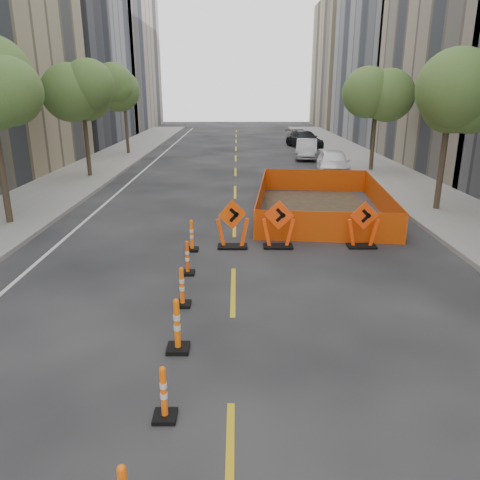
{
  "coord_description": "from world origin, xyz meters",
  "views": [
    {
      "loc": [
        0.11,
        -6.9,
        4.86
      ],
      "look_at": [
        0.18,
        4.77,
        1.1
      ],
      "focal_mm": 35.0,
      "sensor_mm": 36.0,
      "label": 1
    }
  ],
  "objects_px": {
    "channelizer_3": "(177,325)",
    "parked_car_mid": "(307,149)",
    "channelizer_6": "(192,235)",
    "chevron_sign_center": "(279,224)",
    "chevron_sign_right": "(363,225)",
    "channelizer_4": "(182,287)",
    "channelizer_5": "(187,258)",
    "chevron_sign_left": "(232,224)",
    "channelizer_2": "(164,393)",
    "parked_car_far": "(304,139)",
    "parked_car_near": "(333,163)"
  },
  "relations": [
    {
      "from": "chevron_sign_center",
      "to": "channelizer_4",
      "type": "bearing_deg",
      "value": -109.96
    },
    {
      "from": "chevron_sign_right",
      "to": "parked_car_far",
      "type": "distance_m",
      "value": 27.48
    },
    {
      "from": "channelizer_6",
      "to": "chevron_sign_right",
      "type": "bearing_deg",
      "value": 3.0
    },
    {
      "from": "channelizer_3",
      "to": "chevron_sign_center",
      "type": "xyz_separation_m",
      "value": [
        2.47,
        6.24,
        0.23
      ]
    },
    {
      "from": "channelizer_6",
      "to": "chevron_sign_center",
      "type": "bearing_deg",
      "value": 5.8
    },
    {
      "from": "chevron_sign_right",
      "to": "channelizer_5",
      "type": "bearing_deg",
      "value": -164.08
    },
    {
      "from": "parked_car_far",
      "to": "parked_car_mid",
      "type": "bearing_deg",
      "value": -111.57
    },
    {
      "from": "chevron_sign_center",
      "to": "parked_car_mid",
      "type": "xyz_separation_m",
      "value": [
        3.81,
        20.52,
        -0.08
      ]
    },
    {
      "from": "channelizer_6",
      "to": "parked_car_far",
      "type": "relative_size",
      "value": 0.2
    },
    {
      "from": "channelizer_4",
      "to": "chevron_sign_center",
      "type": "height_order",
      "value": "chevron_sign_center"
    },
    {
      "from": "chevron_sign_right",
      "to": "chevron_sign_left",
      "type": "bearing_deg",
      "value": 173.21
    },
    {
      "from": "channelizer_4",
      "to": "parked_car_mid",
      "type": "relative_size",
      "value": 0.23
    },
    {
      "from": "channelizer_6",
      "to": "parked_car_far",
      "type": "bearing_deg",
      "value": 75.21
    },
    {
      "from": "channelizer_4",
      "to": "chevron_sign_left",
      "type": "distance_m",
      "value": 4.41
    },
    {
      "from": "channelizer_4",
      "to": "parked_car_far",
      "type": "distance_m",
      "value": 32.48
    },
    {
      "from": "channelizer_5",
      "to": "channelizer_6",
      "type": "xyz_separation_m",
      "value": [
        -0.06,
        1.99,
        0.02
      ]
    },
    {
      "from": "channelizer_3",
      "to": "parked_car_mid",
      "type": "distance_m",
      "value": 27.49
    },
    {
      "from": "chevron_sign_left",
      "to": "channelizer_6",
      "type": "bearing_deg",
      "value": 168.64
    },
    {
      "from": "chevron_sign_right",
      "to": "parked_car_far",
      "type": "height_order",
      "value": "chevron_sign_right"
    },
    {
      "from": "channelizer_3",
      "to": "channelizer_5",
      "type": "bearing_deg",
      "value": 93.01
    },
    {
      "from": "channelizer_3",
      "to": "parked_car_near",
      "type": "height_order",
      "value": "parked_car_near"
    },
    {
      "from": "channelizer_2",
      "to": "parked_car_far",
      "type": "bearing_deg",
      "value": 78.88
    },
    {
      "from": "channelizer_2",
      "to": "parked_car_near",
      "type": "xyz_separation_m",
      "value": [
        6.8,
        21.52,
        0.3
      ]
    },
    {
      "from": "chevron_sign_center",
      "to": "parked_car_mid",
      "type": "height_order",
      "value": "chevron_sign_center"
    },
    {
      "from": "channelizer_5",
      "to": "parked_car_far",
      "type": "bearing_deg",
      "value": 76.27
    },
    {
      "from": "chevron_sign_center",
      "to": "chevron_sign_right",
      "type": "bearing_deg",
      "value": 11.69
    },
    {
      "from": "chevron_sign_right",
      "to": "parked_car_far",
      "type": "relative_size",
      "value": 0.31
    },
    {
      "from": "channelizer_5",
      "to": "channelizer_6",
      "type": "distance_m",
      "value": 1.99
    },
    {
      "from": "channelizer_4",
      "to": "parked_car_mid",
      "type": "distance_m",
      "value": 25.59
    },
    {
      "from": "channelizer_4",
      "to": "channelizer_6",
      "type": "distance_m",
      "value": 3.98
    },
    {
      "from": "channelizer_2",
      "to": "chevron_sign_center",
      "type": "relative_size",
      "value": 0.59
    },
    {
      "from": "chevron_sign_center",
      "to": "parked_car_near",
      "type": "relative_size",
      "value": 0.35
    },
    {
      "from": "chevron_sign_left",
      "to": "parked_car_far",
      "type": "height_order",
      "value": "chevron_sign_left"
    },
    {
      "from": "channelizer_5",
      "to": "parked_car_far",
      "type": "distance_m",
      "value": 30.57
    },
    {
      "from": "chevron_sign_left",
      "to": "chevron_sign_right",
      "type": "relative_size",
      "value": 1.04
    },
    {
      "from": "channelizer_6",
      "to": "parked_car_near",
      "type": "bearing_deg",
      "value": 62.36
    },
    {
      "from": "channelizer_3",
      "to": "chevron_sign_center",
      "type": "distance_m",
      "value": 6.72
    },
    {
      "from": "channelizer_2",
      "to": "channelizer_3",
      "type": "relative_size",
      "value": 0.84
    },
    {
      "from": "channelizer_5",
      "to": "parked_car_far",
      "type": "height_order",
      "value": "parked_car_far"
    },
    {
      "from": "channelizer_2",
      "to": "channelizer_3",
      "type": "bearing_deg",
      "value": 91.03
    },
    {
      "from": "channelizer_4",
      "to": "channelizer_5",
      "type": "distance_m",
      "value": 1.99
    },
    {
      "from": "chevron_sign_right",
      "to": "parked_car_mid",
      "type": "xyz_separation_m",
      "value": [
        1.1,
        20.51,
        -0.06
      ]
    },
    {
      "from": "channelizer_2",
      "to": "parked_car_near",
      "type": "height_order",
      "value": "parked_car_near"
    },
    {
      "from": "channelizer_3",
      "to": "parked_car_mid",
      "type": "xyz_separation_m",
      "value": [
        6.28,
        26.76,
        0.15
      ]
    },
    {
      "from": "chevron_sign_left",
      "to": "parked_car_mid",
      "type": "height_order",
      "value": "chevron_sign_left"
    },
    {
      "from": "channelizer_3",
      "to": "parked_car_mid",
      "type": "bearing_deg",
      "value": 76.79
    },
    {
      "from": "chevron_sign_center",
      "to": "parked_car_mid",
      "type": "relative_size",
      "value": 0.37
    },
    {
      "from": "channelizer_3",
      "to": "parked_car_far",
      "type": "xyz_separation_m",
      "value": [
        7.05,
        33.67,
        0.17
      ]
    },
    {
      "from": "channelizer_3",
      "to": "parked_car_near",
      "type": "bearing_deg",
      "value": 70.72
    },
    {
      "from": "channelizer_6",
      "to": "chevron_sign_center",
      "type": "relative_size",
      "value": 0.64
    }
  ]
}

